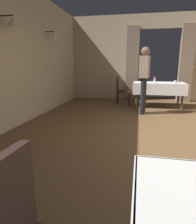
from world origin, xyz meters
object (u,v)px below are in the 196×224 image
dining_table_mid (159,86)px  plate_mid_d (141,82)px  person_waiter_by_doorway (144,75)px  flower_vase_mid (155,80)px  glass_mid_c (175,82)px  plate_mid_b (178,83)px  chair_mid_left (121,89)px

dining_table_mid → plate_mid_d: 0.54m
dining_table_mid → person_waiter_by_doorway: size_ratio=0.90×
flower_vase_mid → glass_mid_c: (0.57, -0.10, -0.05)m
glass_mid_c → person_waiter_by_doorway: (-0.90, -0.78, 0.23)m
flower_vase_mid → glass_mid_c: flower_vase_mid is taller
dining_table_mid → plate_mid_b: bearing=-2.3°
flower_vase_mid → plate_mid_b: bearing=11.7°
dining_table_mid → plate_mid_b: plate_mid_b is taller
plate_mid_d → person_waiter_by_doorway: 1.01m
plate_mid_b → glass_mid_c: 0.27m
plate_mid_d → flower_vase_mid: bearing=-13.0°
flower_vase_mid → plate_mid_d: 0.40m
plate_mid_d → person_waiter_by_doorway: (0.05, -0.97, 0.27)m
plate_mid_b → plate_mid_d: (-1.06, -0.05, 0.00)m
person_waiter_by_doorway → flower_vase_mid: bearing=69.8°
dining_table_mid → plate_mid_d: (-0.53, -0.08, 0.11)m
chair_mid_left → flower_vase_mid: flower_vase_mid is taller
plate_mid_b → plate_mid_d: 1.07m
plate_mid_b → plate_mid_d: same height
plate_mid_d → chair_mid_left: bearing=165.9°
chair_mid_left → glass_mid_c: size_ratio=9.98×
dining_table_mid → flower_vase_mid: flower_vase_mid is taller
chair_mid_left → plate_mid_d: (0.63, -0.16, 0.24)m
dining_table_mid → glass_mid_c: 0.53m
chair_mid_left → plate_mid_d: bearing=-14.1°
plate_mid_d → dining_table_mid: bearing=8.3°
flower_vase_mid → glass_mid_c: size_ratio=1.95×
glass_mid_c → person_waiter_by_doorway: 1.21m
plate_mid_b → glass_mid_c: bearing=-114.4°
dining_table_mid → plate_mid_d: bearing=-171.7°
chair_mid_left → person_waiter_by_doorway: bearing=-58.8°
glass_mid_c → person_waiter_by_doorway: bearing=-139.0°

